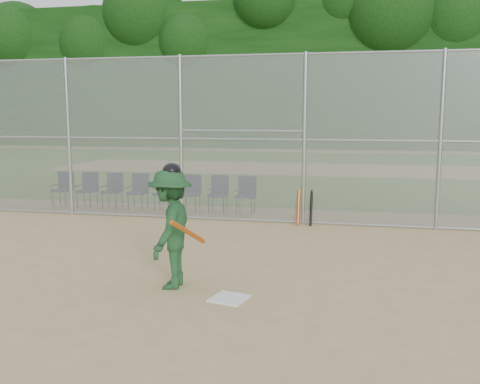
# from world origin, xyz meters

# --- Properties ---
(ground) EXTENTS (100.00, 100.00, 0.00)m
(ground) POSITION_xyz_m (0.00, 0.00, 0.00)
(ground) COLOR tan
(ground) RESTS_ON ground
(grass_strip) EXTENTS (100.00, 100.00, 0.00)m
(grass_strip) POSITION_xyz_m (0.00, 18.00, 0.01)
(grass_strip) COLOR #3A6F21
(grass_strip) RESTS_ON ground
(dirt_patch_far) EXTENTS (24.00, 24.00, 0.00)m
(dirt_patch_far) POSITION_xyz_m (0.00, 18.00, 0.01)
(dirt_patch_far) COLOR tan
(dirt_patch_far) RESTS_ON ground
(backstop_fence) EXTENTS (16.09, 0.09, 4.00)m
(backstop_fence) POSITION_xyz_m (0.00, 5.00, 2.07)
(backstop_fence) COLOR gray
(backstop_fence) RESTS_ON ground
(treeline) EXTENTS (81.00, 60.00, 11.00)m
(treeline) POSITION_xyz_m (0.00, 20.00, 5.50)
(treeline) COLOR black
(treeline) RESTS_ON ground
(home_plate) EXTENTS (0.58, 0.58, 0.02)m
(home_plate) POSITION_xyz_m (0.46, -0.42, 0.01)
(home_plate) COLOR white
(home_plate) RESTS_ON ground
(batter_at_plate) EXTENTS (0.90, 1.37, 1.89)m
(batter_at_plate) POSITION_xyz_m (-0.52, -0.07, 0.91)
(batter_at_plate) COLOR #1B4523
(batter_at_plate) RESTS_ON ground
(spare_bats) EXTENTS (0.36, 0.29, 0.84)m
(spare_bats) POSITION_xyz_m (1.04, 4.91, 0.42)
(spare_bats) COLOR #D84C14
(spare_bats) RESTS_ON ground
(chair_0) EXTENTS (0.54, 0.52, 0.96)m
(chair_0) POSITION_xyz_m (-5.93, 6.15, 0.48)
(chair_0) COLOR #10183A
(chair_0) RESTS_ON ground
(chair_1) EXTENTS (0.54, 0.52, 0.96)m
(chair_1) POSITION_xyz_m (-5.17, 6.15, 0.48)
(chair_1) COLOR #10183A
(chair_1) RESTS_ON ground
(chair_2) EXTENTS (0.54, 0.52, 0.96)m
(chair_2) POSITION_xyz_m (-4.41, 6.15, 0.48)
(chair_2) COLOR #10183A
(chair_2) RESTS_ON ground
(chair_3) EXTENTS (0.54, 0.52, 0.96)m
(chair_3) POSITION_xyz_m (-3.65, 6.15, 0.48)
(chair_3) COLOR #10183A
(chair_3) RESTS_ON ground
(chair_4) EXTENTS (0.54, 0.52, 0.96)m
(chair_4) POSITION_xyz_m (-2.89, 6.15, 0.48)
(chair_4) COLOR #10183A
(chair_4) RESTS_ON ground
(chair_5) EXTENTS (0.54, 0.52, 0.96)m
(chair_5) POSITION_xyz_m (-2.13, 6.15, 0.48)
(chair_5) COLOR #10183A
(chair_5) RESTS_ON ground
(chair_6) EXTENTS (0.54, 0.52, 0.96)m
(chair_6) POSITION_xyz_m (-1.37, 6.15, 0.48)
(chair_6) COLOR #10183A
(chair_6) RESTS_ON ground
(chair_7) EXTENTS (0.54, 0.52, 0.96)m
(chair_7) POSITION_xyz_m (-0.61, 6.15, 0.48)
(chair_7) COLOR #10183A
(chair_7) RESTS_ON ground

